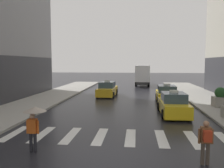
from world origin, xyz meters
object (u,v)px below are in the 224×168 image
Objects in this scene: box_truck at (142,74)px; pedestrian_with_umbrella at (34,117)px; taxi_third at (107,90)px; pedestrian_with_backpack at (206,139)px; taxi_lead at (173,105)px; taxi_second at (167,95)px; planter_mid_block at (220,98)px.

box_truck is 3.91× the size of pedestrian_with_umbrella.
taxi_third is 2.80× the size of pedestrian_with_backpack.
taxi_lead is 8.35m from pedestrian_with_backpack.
taxi_second is 16.20m from box_truck.
pedestrian_with_umbrella is at bearing -131.41° from taxi_lead.
pedestrian_with_umbrella is 6.81m from pedestrian_with_backpack.
planter_mid_block is at bearing -32.04° from taxi_second.
planter_mid_block is (4.01, -2.51, 0.15)m from taxi_second.
taxi_lead reaches higher than planter_mid_block.
planter_mid_block is at bearing -31.12° from taxi_third.
planter_mid_block is (4.33, 11.21, -0.10)m from pedestrian_with_backpack.
pedestrian_with_umbrella is at bearing -93.26° from taxi_third.
pedestrian_with_umbrella is at bearing -100.06° from box_truck.
taxi_third is 13.19m from box_truck.
taxi_second is at bearing 147.96° from planter_mid_block.
box_truck is at bearing 107.65° from planter_mid_block.
taxi_lead is at bearing -145.79° from planter_mid_block.
taxi_third is 0.61× the size of box_truck.
planter_mid_block is (5.91, -18.56, -0.98)m from box_truck.
box_truck is (-1.89, 16.05, 1.13)m from taxi_second.
pedestrian_with_backpack is at bearing -91.31° from taxi_second.
taxi_third is (-6.12, 3.61, 0.00)m from taxi_second.
taxi_lead is 2.35× the size of pedestrian_with_umbrella.
pedestrian_with_backpack is 1.03× the size of planter_mid_block.
taxi_third is 2.89× the size of planter_mid_block.
box_truck is (-1.70, 21.42, 1.13)m from taxi_lead.
box_truck is (4.23, 12.45, 1.13)m from taxi_third.
pedestrian_with_umbrella reaches higher than pedestrian_with_backpack.
taxi_third is at bearing 123.43° from taxi_lead.
pedestrian_with_backpack is (5.81, -17.32, 0.25)m from taxi_third.
taxi_second is (0.19, 5.37, 0.00)m from taxi_lead.
taxi_second is at bearing -83.27° from box_truck.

